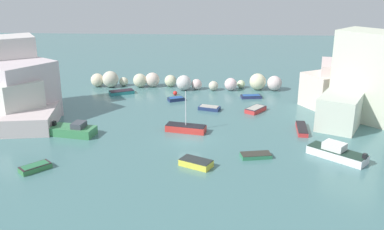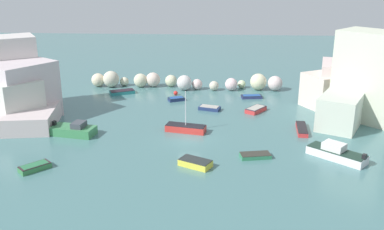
# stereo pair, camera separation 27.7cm
# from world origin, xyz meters

# --- Properties ---
(cove_water) EXTENTS (160.00, 160.00, 0.00)m
(cove_water) POSITION_xyz_m (0.00, 0.00, 0.00)
(cove_water) COLOR slate
(cove_water) RESTS_ON ground
(cliff_headland_right) EXTENTS (20.47, 19.32, 11.06)m
(cliff_headland_right) POSITION_xyz_m (24.21, 10.54, 3.20)
(cliff_headland_right) COLOR beige
(cliff_headland_right) RESTS_ON ground
(rock_breakwater) EXTENTS (30.44, 4.11, 2.59)m
(rock_breakwater) POSITION_xyz_m (-2.62, 21.46, 1.12)
(rock_breakwater) COLOR beige
(rock_breakwater) RESTS_ON ground
(channel_buoy) EXTENTS (0.66, 0.66, 0.66)m
(channel_buoy) POSITION_xyz_m (-3.22, 17.48, 0.33)
(channel_buoy) COLOR red
(channel_buoy) RESTS_ON cove_water
(moored_boat_0) EXTENTS (2.90, 2.96, 0.57)m
(moored_boat_0) POSITION_xyz_m (-14.14, -8.82, 0.30)
(moored_boat_0) COLOR #387B44
(moored_boat_0) RESTS_ON cove_water
(moored_boat_1) EXTENTS (5.72, 5.24, 1.60)m
(moored_boat_1) POSITION_xyz_m (15.16, -4.40, 0.60)
(moored_boat_1) COLOR silver
(moored_boat_1) RESTS_ON cove_water
(moored_boat_2) EXTENTS (3.15, 1.70, 0.43)m
(moored_boat_2) POSITION_xyz_m (8.12, 16.65, 0.23)
(moored_boat_2) COLOR navy
(moored_boat_2) RESTS_ON cove_water
(moored_boat_3) EXTENTS (3.26, 1.94, 0.45)m
(moored_boat_3) POSITION_xyz_m (7.06, -4.68, 0.22)
(moored_boat_3) COLOR #307E55
(moored_boat_3) RESTS_ON cove_water
(moored_boat_4) EXTENTS (5.35, 3.17, 1.62)m
(moored_boat_4) POSITION_xyz_m (-13.34, 0.44, 0.58)
(moored_boat_4) COLOR #3C8450
(moored_boat_4) RESTS_ON cove_water
(moored_boat_5) EXTENTS (4.90, 2.49, 4.94)m
(moored_boat_5) POSITION_xyz_m (-0.55, 2.24, 0.43)
(moored_boat_5) COLOR red
(moored_boat_5) RESTS_ON cove_water
(moored_boat_6) EXTENTS (3.95, 3.03, 0.54)m
(moored_boat_6) POSITION_xyz_m (-11.44, 17.73, 0.27)
(moored_boat_6) COLOR teal
(moored_boat_6) RESTS_ON cove_water
(moored_boat_7) EXTENTS (1.51, 4.47, 0.53)m
(moored_boat_7) POSITION_xyz_m (13.09, 3.22, 0.26)
(moored_boat_7) COLOR red
(moored_boat_7) RESTS_ON cove_water
(moored_boat_8) EXTENTS (3.07, 3.42, 0.62)m
(moored_boat_8) POSITION_xyz_m (8.25, 10.22, 0.32)
(moored_boat_8) COLOR red
(moored_boat_8) RESTS_ON cove_water
(moored_boat_9) EXTENTS (2.58, 2.10, 0.48)m
(moored_boat_9) POSITION_xyz_m (-2.85, 14.66, 0.25)
(moored_boat_9) COLOR navy
(moored_boat_9) RESTS_ON cove_water
(moored_boat_10) EXTENTS (3.47, 2.82, 0.68)m
(moored_boat_10) POSITION_xyz_m (1.09, -7.05, 0.34)
(moored_boat_10) COLOR yellow
(moored_boat_10) RESTS_ON cove_water
(moored_boat_11) EXTENTS (3.11, 2.13, 0.53)m
(moored_boat_11) POSITION_xyz_m (2.05, 10.62, 0.26)
(moored_boat_11) COLOR navy
(moored_boat_11) RESTS_ON cove_water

